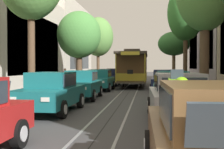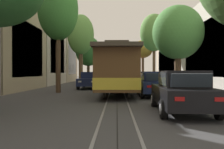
{
  "view_description": "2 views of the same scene",
  "coord_description": "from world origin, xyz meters",
  "px_view_note": "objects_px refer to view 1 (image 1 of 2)",
  "views": [
    {
      "loc": [
        1.28,
        -2.18,
        1.8
      ],
      "look_at": [
        -0.56,
        13.41,
        1.38
      ],
      "focal_mm": 48.03,
      "sensor_mm": 36.0,
      "label": 1
    },
    {
      "loc": [
        0.02,
        40.36,
        1.51
      ],
      "look_at": [
        0.74,
        5.74,
        1.23
      ],
      "focal_mm": 35.61,
      "sensor_mm": 36.0,
      "label": 2
    }
  ],
  "objects_px": {
    "parked_car_silver_second_right": "(178,96)",
    "street_tree_kerb_left_fourth": "(98,37)",
    "pedestrian_on_left_pavement": "(65,76)",
    "parked_car_brown_near_right": "(220,141)",
    "parked_car_teal_second_left": "(51,92)",
    "parked_car_navy_fifth_left": "(109,77)",
    "parked_car_teal_mid_left": "(81,84)",
    "street_tree_kerb_right_fourth": "(174,44)",
    "cable_car_trolley": "(133,68)",
    "parked_car_black_sixth_left": "(114,75)",
    "street_tree_kerb_right_mid": "(186,13)",
    "parked_car_teal_fourth_left": "(100,80)",
    "parked_car_navy_fourth_right": "(165,81)",
    "motorcycle_with_rider": "(180,118)",
    "parked_car_teal_mid_right": "(172,87)",
    "street_tree_kerb_left_mid": "(79,35)"
  },
  "relations": [
    {
      "from": "parked_car_black_sixth_left",
      "to": "parked_car_silver_second_right",
      "type": "xyz_separation_m",
      "value": [
        4.77,
        -23.84,
        0.0
      ]
    },
    {
      "from": "parked_car_teal_fourth_left",
      "to": "parked_car_navy_fourth_right",
      "type": "bearing_deg",
      "value": -10.93
    },
    {
      "from": "parked_car_teal_mid_left",
      "to": "parked_car_navy_fifth_left",
      "type": "bearing_deg",
      "value": 89.94
    },
    {
      "from": "parked_car_teal_mid_left",
      "to": "street_tree_kerb_right_fourth",
      "type": "relative_size",
      "value": 0.75
    },
    {
      "from": "parked_car_teal_second_left",
      "to": "street_tree_kerb_left_fourth",
      "type": "bearing_deg",
      "value": 94.84
    },
    {
      "from": "parked_car_brown_near_right",
      "to": "pedestrian_on_left_pavement",
      "type": "bearing_deg",
      "value": 110.5
    },
    {
      "from": "parked_car_teal_second_left",
      "to": "parked_car_teal_mid_left",
      "type": "xyz_separation_m",
      "value": [
        0.11,
        5.0,
        0.0
      ]
    },
    {
      "from": "cable_car_trolley",
      "to": "parked_car_silver_second_right",
      "type": "bearing_deg",
      "value": -82.46
    },
    {
      "from": "parked_car_silver_second_right",
      "to": "motorcycle_with_rider",
      "type": "height_order",
      "value": "motorcycle_with_rider"
    },
    {
      "from": "parked_car_silver_second_right",
      "to": "pedestrian_on_left_pavement",
      "type": "bearing_deg",
      "value": 117.23
    },
    {
      "from": "parked_car_teal_mid_right",
      "to": "street_tree_kerb_right_fourth",
      "type": "height_order",
      "value": "street_tree_kerb_right_fourth"
    },
    {
      "from": "parked_car_teal_second_left",
      "to": "parked_car_navy_fifth_left",
      "type": "xyz_separation_m",
      "value": [
        0.12,
        16.78,
        0.0
      ]
    },
    {
      "from": "parked_car_brown_near_right",
      "to": "parked_car_teal_mid_right",
      "type": "xyz_separation_m",
      "value": [
        0.26,
        10.95,
        0.0
      ]
    },
    {
      "from": "pedestrian_on_left_pavement",
      "to": "motorcycle_with_rider",
      "type": "bearing_deg",
      "value": -69.43
    },
    {
      "from": "street_tree_kerb_right_mid",
      "to": "motorcycle_with_rider",
      "type": "xyz_separation_m",
      "value": [
        -2.62,
        -20.49,
        -5.37
      ]
    },
    {
      "from": "parked_car_brown_near_right",
      "to": "street_tree_kerb_left_fourth",
      "type": "height_order",
      "value": "street_tree_kerb_left_fourth"
    },
    {
      "from": "parked_car_silver_second_right",
      "to": "parked_car_navy_fourth_right",
      "type": "relative_size",
      "value": 0.99
    },
    {
      "from": "parked_car_teal_mid_left",
      "to": "parked_car_teal_fourth_left",
      "type": "distance_m",
      "value": 6.02
    },
    {
      "from": "parked_car_teal_fourth_left",
      "to": "parked_car_navy_fourth_right",
      "type": "xyz_separation_m",
      "value": [
        4.82,
        -0.93,
        0.0
      ]
    },
    {
      "from": "parked_car_brown_near_right",
      "to": "parked_car_teal_second_left",
      "type": "bearing_deg",
      "value": 123.0
    },
    {
      "from": "parked_car_teal_second_left",
      "to": "parked_car_silver_second_right",
      "type": "bearing_deg",
      "value": -14.17
    },
    {
      "from": "parked_car_teal_second_left",
      "to": "cable_car_trolley",
      "type": "height_order",
      "value": "cable_car_trolley"
    },
    {
      "from": "parked_car_brown_near_right",
      "to": "parked_car_navy_fourth_right",
      "type": "height_order",
      "value": "same"
    },
    {
      "from": "parked_car_navy_fifth_left",
      "to": "parked_car_black_sixth_left",
      "type": "xyz_separation_m",
      "value": [
        -0.09,
        5.85,
        0.0
      ]
    },
    {
      "from": "motorcycle_with_rider",
      "to": "street_tree_kerb_right_mid",
      "type": "bearing_deg",
      "value": 82.72
    },
    {
      "from": "street_tree_kerb_right_fourth",
      "to": "parked_car_teal_second_left",
      "type": "bearing_deg",
      "value": -105.99
    },
    {
      "from": "street_tree_kerb_right_mid",
      "to": "street_tree_kerb_right_fourth",
      "type": "bearing_deg",
      "value": 90.82
    },
    {
      "from": "parked_car_black_sixth_left",
      "to": "parked_car_navy_fourth_right",
      "type": "distance_m",
      "value": 13.49
    },
    {
      "from": "parked_car_navy_fifth_left",
      "to": "street_tree_kerb_left_fourth",
      "type": "xyz_separation_m",
      "value": [
        -2.11,
        6.7,
        4.49
      ]
    },
    {
      "from": "street_tree_kerb_left_fourth",
      "to": "parked_car_teal_second_left",
      "type": "bearing_deg",
      "value": -85.16
    },
    {
      "from": "street_tree_kerb_right_fourth",
      "to": "motorcycle_with_rider",
      "type": "bearing_deg",
      "value": -94.74
    },
    {
      "from": "parked_car_navy_fifth_left",
      "to": "parked_car_teal_mid_left",
      "type": "bearing_deg",
      "value": -90.06
    },
    {
      "from": "parked_car_teal_mid_left",
      "to": "street_tree_kerb_right_fourth",
      "type": "bearing_deg",
      "value": 70.37
    },
    {
      "from": "parked_car_navy_fifth_left",
      "to": "street_tree_kerb_right_fourth",
      "type": "bearing_deg",
      "value": 46.44
    },
    {
      "from": "parked_car_teal_second_left",
      "to": "street_tree_kerb_right_mid",
      "type": "bearing_deg",
      "value": 64.11
    },
    {
      "from": "street_tree_kerb_left_mid",
      "to": "motorcycle_with_rider",
      "type": "relative_size",
      "value": 3.53
    },
    {
      "from": "parked_car_teal_second_left",
      "to": "cable_car_trolley",
      "type": "xyz_separation_m",
      "value": [
        2.49,
        16.25,
        0.86
      ]
    },
    {
      "from": "parked_car_teal_second_left",
      "to": "parked_car_teal_mid_left",
      "type": "distance_m",
      "value": 5.0
    },
    {
      "from": "parked_car_black_sixth_left",
      "to": "motorcycle_with_rider",
      "type": "relative_size",
      "value": 2.36
    },
    {
      "from": "parked_car_black_sixth_left",
      "to": "street_tree_kerb_right_mid",
      "type": "distance_m",
      "value": 12.11
    },
    {
      "from": "street_tree_kerb_right_mid",
      "to": "pedestrian_on_left_pavement",
      "type": "distance_m",
      "value": 12.03
    },
    {
      "from": "parked_car_teal_mid_left",
      "to": "pedestrian_on_left_pavement",
      "type": "xyz_separation_m",
      "value": [
        -3.87,
        10.42,
        0.12
      ]
    },
    {
      "from": "parked_car_teal_mid_left",
      "to": "parked_car_silver_second_right",
      "type": "distance_m",
      "value": 7.79
    },
    {
      "from": "parked_car_silver_second_right",
      "to": "parked_car_navy_fifth_left",
      "type": "bearing_deg",
      "value": 104.59
    },
    {
      "from": "street_tree_kerb_right_fourth",
      "to": "cable_car_trolley",
      "type": "bearing_deg",
      "value": -119.77
    },
    {
      "from": "parked_car_silver_second_right",
      "to": "street_tree_kerb_left_fourth",
      "type": "height_order",
      "value": "street_tree_kerb_left_fourth"
    },
    {
      "from": "parked_car_teal_fourth_left",
      "to": "street_tree_kerb_left_fourth",
      "type": "distance_m",
      "value": 13.43
    },
    {
      "from": "parked_car_navy_fifth_left",
      "to": "street_tree_kerb_right_mid",
      "type": "distance_m",
      "value": 9.1
    },
    {
      "from": "street_tree_kerb_left_fourth",
      "to": "motorcycle_with_rider",
      "type": "relative_size",
      "value": 4.06
    },
    {
      "from": "street_tree_kerb_right_fourth",
      "to": "cable_car_trolley",
      "type": "distance_m",
      "value": 9.15
    }
  ]
}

